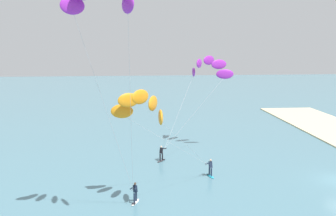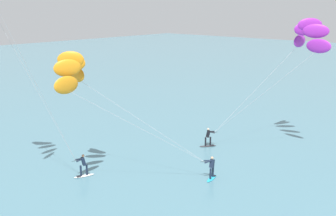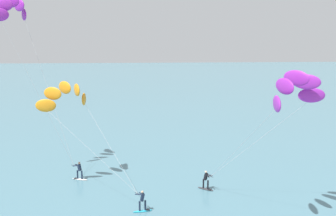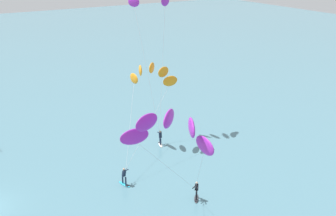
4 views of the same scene
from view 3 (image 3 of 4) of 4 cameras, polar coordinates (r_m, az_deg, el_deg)
The scene contains 3 objects.
kitesurfer_nearshore at distance 33.36m, azimuth 15.10°, elevation 1.80°, with size 8.80×9.17×11.02m.
kitesurfer_mid_water at distance 40.50m, azimuth -12.30°, elevation 1.09°, with size 9.69×9.31×9.13m.
kitesurfer_far_out at distance 43.47m, azimuth -18.44°, elevation 10.77°, with size 7.76×4.86×16.45m.
Camera 3 is at (2.84, -21.11, 14.85)m, focal length 49.14 mm.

